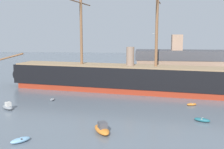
{
  "coord_description": "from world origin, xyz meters",
  "views": [
    {
      "loc": [
        7.6,
        -21.7,
        15.22
      ],
      "look_at": [
        0.72,
        34.1,
        6.64
      ],
      "focal_mm": 41.83,
      "sensor_mm": 36.0,
      "label": 1
    }
  ],
  "objects_px": {
    "dinghy_alongside_bow": "(52,99)",
    "tall_ship": "(117,77)",
    "dinghy_far_left": "(30,82)",
    "dinghy_alongside_stern": "(192,104)",
    "seagull_in_flight": "(154,33)",
    "dinghy_mid_right": "(202,120)",
    "dockside_warehouse_right": "(202,67)",
    "motorboat_mid_left": "(8,107)",
    "motorboat_near_centre": "(102,129)",
    "dinghy_foreground_left": "(20,140)"
  },
  "relations": [
    {
      "from": "dinghy_alongside_bow",
      "to": "tall_ship",
      "type": "bearing_deg",
      "value": 42.24
    },
    {
      "from": "dinghy_alongside_bow",
      "to": "dinghy_far_left",
      "type": "relative_size",
      "value": 0.67
    },
    {
      "from": "dinghy_alongside_stern",
      "to": "seagull_in_flight",
      "type": "distance_m",
      "value": 17.71
    },
    {
      "from": "dinghy_mid_right",
      "to": "dinghy_far_left",
      "type": "xyz_separation_m",
      "value": [
        -46.4,
        32.13,
        -0.02
      ]
    },
    {
      "from": "tall_ship",
      "to": "seagull_in_flight",
      "type": "height_order",
      "value": "tall_ship"
    },
    {
      "from": "dockside_warehouse_right",
      "to": "dinghy_alongside_stern",
      "type": "bearing_deg",
      "value": -105.81
    },
    {
      "from": "tall_ship",
      "to": "motorboat_mid_left",
      "type": "distance_m",
      "value": 29.42
    },
    {
      "from": "motorboat_near_centre",
      "to": "dinghy_far_left",
      "type": "distance_m",
      "value": 49.5
    },
    {
      "from": "tall_ship",
      "to": "motorboat_mid_left",
      "type": "relative_size",
      "value": 18.95
    },
    {
      "from": "dinghy_mid_right",
      "to": "dockside_warehouse_right",
      "type": "bearing_deg",
      "value": 78.5
    },
    {
      "from": "dinghy_alongside_stern",
      "to": "motorboat_mid_left",
      "type": "bearing_deg",
      "value": -168.91
    },
    {
      "from": "dinghy_alongside_stern",
      "to": "seagull_in_flight",
      "type": "xyz_separation_m",
      "value": [
        -8.64,
        -2.81,
        15.21
      ]
    },
    {
      "from": "tall_ship",
      "to": "dinghy_alongside_bow",
      "type": "xyz_separation_m",
      "value": [
        -13.99,
        -12.7,
        -3.45
      ]
    },
    {
      "from": "dinghy_foreground_left",
      "to": "dinghy_alongside_stern",
      "type": "relative_size",
      "value": 1.24
    },
    {
      "from": "motorboat_near_centre",
      "to": "seagull_in_flight",
      "type": "relative_size",
      "value": 5.48
    },
    {
      "from": "seagull_in_flight",
      "to": "dinghy_alongside_stern",
      "type": "bearing_deg",
      "value": 18.03
    },
    {
      "from": "motorboat_mid_left",
      "to": "dinghy_far_left",
      "type": "distance_m",
      "value": 30.07
    },
    {
      "from": "dinghy_foreground_left",
      "to": "motorboat_near_centre",
      "type": "distance_m",
      "value": 12.09
    },
    {
      "from": "dinghy_mid_right",
      "to": "dinghy_foreground_left",
      "type": "bearing_deg",
      "value": -155.79
    },
    {
      "from": "tall_ship",
      "to": "dinghy_alongside_stern",
      "type": "distance_m",
      "value": 22.35
    },
    {
      "from": "motorboat_near_centre",
      "to": "dinghy_alongside_stern",
      "type": "xyz_separation_m",
      "value": [
        16.79,
        18.19,
        -0.39
      ]
    },
    {
      "from": "dinghy_alongside_bow",
      "to": "dinghy_far_left",
      "type": "xyz_separation_m",
      "value": [
        -14.84,
        20.84,
        0.09
      ]
    },
    {
      "from": "dinghy_foreground_left",
      "to": "dinghy_mid_right",
      "type": "xyz_separation_m",
      "value": [
        27.73,
        12.47,
        -0.02
      ]
    },
    {
      "from": "dinghy_alongside_stern",
      "to": "dockside_warehouse_right",
      "type": "relative_size",
      "value": 0.06
    },
    {
      "from": "motorboat_near_centre",
      "to": "dinghy_mid_right",
      "type": "distance_m",
      "value": 18.32
    },
    {
      "from": "motorboat_mid_left",
      "to": "seagull_in_flight",
      "type": "relative_size",
      "value": 4.28
    },
    {
      "from": "tall_ship",
      "to": "motorboat_near_centre",
      "type": "bearing_deg",
      "value": -88.45
    },
    {
      "from": "motorboat_mid_left",
      "to": "dinghy_alongside_bow",
      "type": "bearing_deg",
      "value": 50.79
    },
    {
      "from": "dinghy_foreground_left",
      "to": "motorboat_near_centre",
      "type": "height_order",
      "value": "motorboat_near_centre"
    },
    {
      "from": "tall_ship",
      "to": "dinghy_foreground_left",
      "type": "relative_size",
      "value": 23.3
    },
    {
      "from": "tall_ship",
      "to": "dinghy_far_left",
      "type": "bearing_deg",
      "value": 164.25
    },
    {
      "from": "dinghy_alongside_stern",
      "to": "dockside_warehouse_right",
      "type": "xyz_separation_m",
      "value": [
        7.48,
        26.43,
        4.96
      ]
    },
    {
      "from": "tall_ship",
      "to": "dinghy_alongside_bow",
      "type": "bearing_deg",
      "value": -137.76
    },
    {
      "from": "dinghy_alongside_stern",
      "to": "tall_ship",
      "type": "bearing_deg",
      "value": 143.0
    },
    {
      "from": "motorboat_mid_left",
      "to": "dinghy_mid_right",
      "type": "distance_m",
      "value": 38.29
    },
    {
      "from": "dinghy_foreground_left",
      "to": "seagull_in_flight",
      "type": "relative_size",
      "value": 3.48
    },
    {
      "from": "motorboat_near_centre",
      "to": "dinghy_alongside_stern",
      "type": "relative_size",
      "value": 1.95
    },
    {
      "from": "tall_ship",
      "to": "dinghy_far_left",
      "type": "distance_m",
      "value": 30.15
    },
    {
      "from": "dinghy_foreground_left",
      "to": "dinghy_alongside_stern",
      "type": "distance_m",
      "value": 36.19
    },
    {
      "from": "dinghy_far_left",
      "to": "dinghy_alongside_bow",
      "type": "bearing_deg",
      "value": -54.54
    },
    {
      "from": "dinghy_mid_right",
      "to": "dinghy_alongside_bow",
      "type": "height_order",
      "value": "dinghy_mid_right"
    },
    {
      "from": "dockside_warehouse_right",
      "to": "motorboat_mid_left",
      "type": "bearing_deg",
      "value": -143.42
    },
    {
      "from": "dinghy_mid_right",
      "to": "dinghy_alongside_stern",
      "type": "height_order",
      "value": "dinghy_mid_right"
    },
    {
      "from": "motorboat_mid_left",
      "to": "seagull_in_flight",
      "type": "distance_m",
      "value": 33.47
    },
    {
      "from": "motorboat_mid_left",
      "to": "dinghy_far_left",
      "type": "xyz_separation_m",
      "value": [
        -8.25,
        28.92,
        -0.22
      ]
    },
    {
      "from": "tall_ship",
      "to": "dinghy_alongside_stern",
      "type": "xyz_separation_m",
      "value": [
        17.64,
        -13.29,
        -3.41
      ]
    },
    {
      "from": "motorboat_near_centre",
      "to": "dinghy_mid_right",
      "type": "height_order",
      "value": "motorboat_near_centre"
    },
    {
      "from": "dinghy_far_left",
      "to": "seagull_in_flight",
      "type": "xyz_separation_m",
      "value": [
        37.83,
        -24.24,
        15.16
      ]
    },
    {
      "from": "seagull_in_flight",
      "to": "motorboat_near_centre",
      "type": "bearing_deg",
      "value": -117.93
    },
    {
      "from": "tall_ship",
      "to": "seagull_in_flight",
      "type": "bearing_deg",
      "value": -60.81
    }
  ]
}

